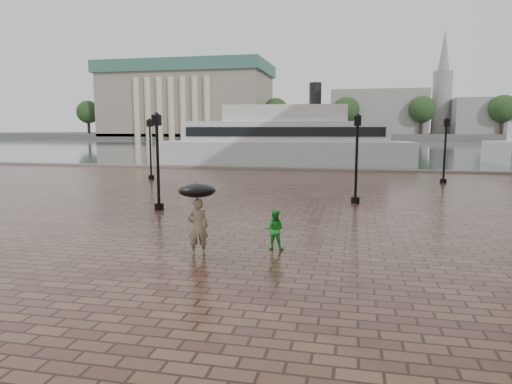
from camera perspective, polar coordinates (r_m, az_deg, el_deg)
ground at (r=10.75m, az=-4.37°, el=-12.69°), size 300.00×300.00×0.00m
harbour_water at (r=101.74m, az=10.61°, el=5.71°), size 240.00×240.00×0.00m
quay_edge at (r=41.90m, az=8.19°, el=2.71°), size 80.00×0.60×0.30m
far_shore at (r=169.68m, az=11.30°, el=6.88°), size 300.00×60.00×2.00m
museum at (r=165.06m, az=-8.53°, el=11.41°), size 57.00×32.50×26.00m
distant_skyline at (r=166.01m, az=28.39°, el=8.99°), size 102.50×22.00×33.00m
far_trees at (r=147.76m, az=11.24°, el=10.01°), size 188.00×8.00×13.50m
street_lamps at (r=27.52m, az=3.00°, el=4.92°), size 21.44×14.44×4.40m
adult_pedestrian at (r=13.75m, az=-7.30°, el=-4.36°), size 0.75×0.64×1.73m
child_pedestrian at (r=14.37m, az=2.34°, el=-4.73°), size 0.62×0.48×1.25m
ferry_near at (r=47.18m, az=3.62°, el=6.40°), size 25.93×9.05×8.33m
umbrella at (r=13.56m, az=-7.38°, el=0.15°), size 1.10×1.10×1.15m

